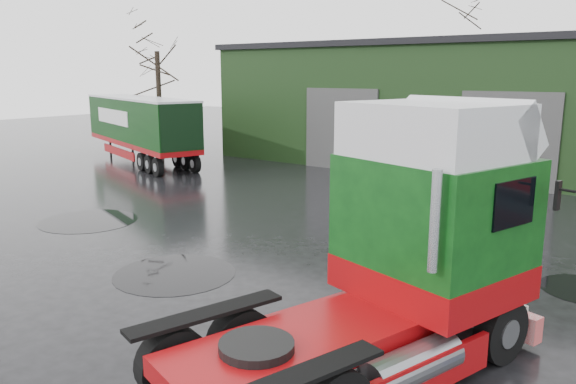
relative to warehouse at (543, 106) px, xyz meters
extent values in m
plane|color=black|center=(-2.00, -20.00, -3.16)|extent=(100.00, 100.00, 0.00)
cube|color=black|center=(0.00, 0.00, -0.16)|extent=(32.00, 12.00, 6.00)
cube|color=black|center=(0.00, 0.00, 2.99)|extent=(32.40, 12.40, 0.30)
cylinder|color=black|center=(-3.50, -21.33, -3.15)|extent=(2.93, 2.93, 0.01)
cylinder|color=black|center=(-9.47, -19.58, -3.15)|extent=(3.12, 3.12, 0.01)
cylinder|color=black|center=(1.75, -23.34, -3.15)|extent=(2.12, 2.12, 0.01)
camera|label=1|loc=(6.24, -30.09, 1.58)|focal=35.00mm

